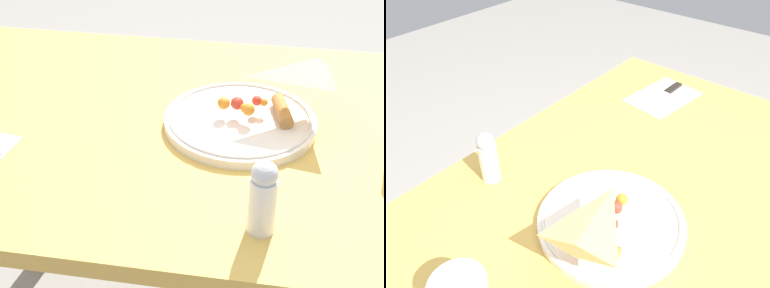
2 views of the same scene
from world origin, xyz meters
TOP-DOWN VIEW (x-y plane):
  - dining_table at (0.00, 0.00)m, footprint 0.98×0.71m
  - plate_pizza at (0.14, 0.01)m, footprint 0.27×0.27m
  - salt_shaker at (0.20, -0.26)m, footprint 0.04×0.04m

SIDE VIEW (x-z plane):
  - dining_table at x=0.00m, z-range 0.24..0.95m
  - plate_pizza at x=0.14m, z-range 0.70..0.75m
  - salt_shaker at x=0.20m, z-range 0.71..0.83m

